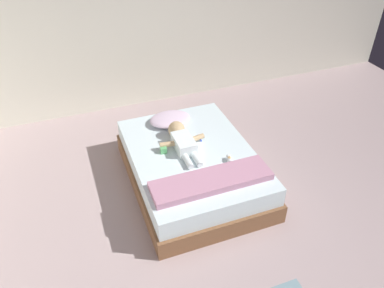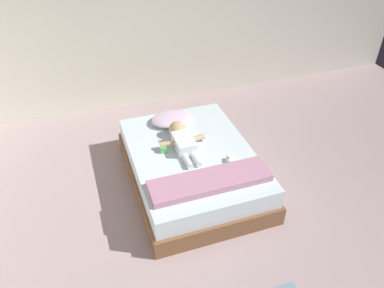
% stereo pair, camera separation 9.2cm
% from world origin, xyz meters
% --- Properties ---
extents(ground_plane, '(8.00, 8.00, 0.00)m').
position_xyz_m(ground_plane, '(0.00, 0.00, 0.00)').
color(ground_plane, '#B0999A').
extents(wall_behind_bed, '(8.00, 0.12, 2.60)m').
position_xyz_m(wall_behind_bed, '(0.00, 3.00, 1.30)').
color(wall_behind_bed, silver).
rests_on(wall_behind_bed, ground_plane).
extents(bed, '(1.30, 1.78, 0.42)m').
position_xyz_m(bed, '(-0.11, 1.05, 0.20)').
color(bed, brown).
rests_on(bed, ground_plane).
extents(pillow, '(0.48, 0.36, 0.10)m').
position_xyz_m(pillow, '(-0.15, 1.66, 0.47)').
color(pillow, silver).
rests_on(pillow, bed).
extents(baby, '(0.50, 0.69, 0.19)m').
position_xyz_m(baby, '(-0.17, 1.19, 0.49)').
color(baby, white).
rests_on(baby, bed).
extents(toothbrush, '(0.03, 0.13, 0.02)m').
position_xyz_m(toothbrush, '(0.06, 1.25, 0.43)').
color(toothbrush, blue).
rests_on(toothbrush, bed).
extents(blanket, '(1.17, 0.32, 0.07)m').
position_xyz_m(blanket, '(-0.11, 0.52, 0.45)').
color(blanket, '#BC829C').
rests_on(blanket, bed).
extents(toy_block, '(0.08, 0.08, 0.07)m').
position_xyz_m(toy_block, '(-0.39, 1.14, 0.45)').
color(toy_block, '#5DBB6E').
rests_on(toy_block, bed).
extents(baby_bottle, '(0.08, 0.12, 0.07)m').
position_xyz_m(baby_bottle, '(0.19, 0.76, 0.45)').
color(baby_bottle, white).
rests_on(baby_bottle, bed).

